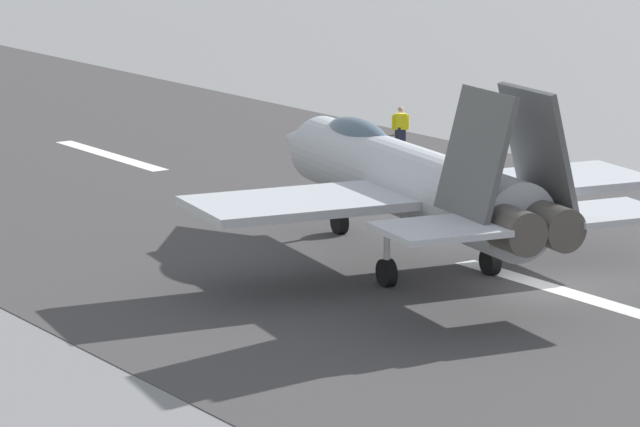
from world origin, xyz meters
name	(u,v)px	position (x,y,z in m)	size (l,w,h in m)	color
ground_plane	(544,286)	(0.00, 0.00, 0.00)	(400.00, 400.00, 0.00)	slate
runway_strip	(545,286)	(-0.02, 0.00, 0.01)	(240.00, 26.00, 0.02)	#3A3839
fighter_jet	(408,179)	(4.00, 1.59, 2.50)	(16.85, 13.78, 5.70)	#ABAFB6
crew_person	(400,128)	(19.52, -10.04, 0.87)	(0.44, 0.64, 1.73)	#1E2338
marker_cone_far	(399,129)	(22.48, -12.22, 0.28)	(0.44, 0.44, 0.55)	orange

